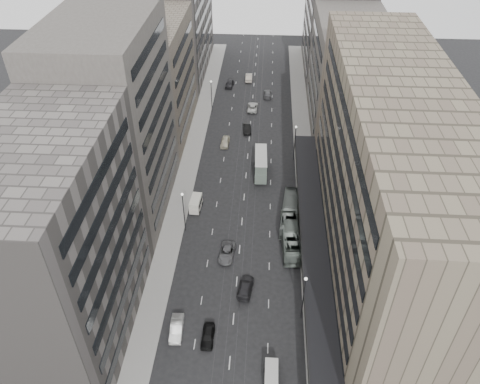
% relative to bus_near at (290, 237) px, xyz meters
% --- Properties ---
extents(ground, '(220.00, 220.00, 0.00)m').
position_rel_bus_near_xyz_m(ground, '(-8.41, -9.83, -1.63)').
color(ground, black).
rests_on(ground, ground).
extents(sidewalk_right, '(4.00, 125.00, 0.15)m').
position_rel_bus_near_xyz_m(sidewalk_right, '(3.59, 27.67, -1.56)').
color(sidewalk_right, gray).
rests_on(sidewalk_right, ground).
extents(sidewalk_left, '(4.00, 125.00, 0.15)m').
position_rel_bus_near_xyz_m(sidewalk_left, '(-20.41, 27.67, -1.56)').
color(sidewalk_left, gray).
rests_on(sidewalk_left, ground).
extents(department_store, '(19.20, 60.00, 30.00)m').
position_rel_bus_near_xyz_m(department_store, '(13.04, -1.83, 13.32)').
color(department_store, '#786D58').
rests_on(department_store, ground).
extents(building_right_mid, '(15.00, 28.00, 24.00)m').
position_rel_bus_near_xyz_m(building_right_mid, '(13.09, 42.17, 10.37)').
color(building_right_mid, '#4D4942').
rests_on(building_right_mid, ground).
extents(building_right_far, '(15.00, 32.00, 28.00)m').
position_rel_bus_near_xyz_m(building_right_far, '(13.09, 72.17, 12.37)').
color(building_right_far, slate).
rests_on(building_right_far, ground).
extents(building_left_a, '(15.00, 28.00, 30.00)m').
position_rel_bus_near_xyz_m(building_left_a, '(-29.91, -17.83, 13.37)').
color(building_left_a, slate).
rests_on(building_left_a, ground).
extents(building_left_b, '(15.00, 26.00, 34.00)m').
position_rel_bus_near_xyz_m(building_left_b, '(-29.91, 9.17, 15.37)').
color(building_left_b, '#4D4942').
rests_on(building_left_b, ground).
extents(building_left_c, '(15.00, 28.00, 25.00)m').
position_rel_bus_near_xyz_m(building_left_c, '(-29.91, 36.17, 10.87)').
color(building_left_c, '#6C6254').
rests_on(building_left_c, ground).
extents(building_left_d, '(15.00, 38.00, 28.00)m').
position_rel_bus_near_xyz_m(building_left_d, '(-29.91, 69.17, 12.37)').
color(building_left_d, slate).
rests_on(building_left_d, ground).
extents(lamp_right_near, '(0.44, 0.44, 8.32)m').
position_rel_bus_near_xyz_m(lamp_right_near, '(1.29, -14.83, 3.57)').
color(lamp_right_near, '#262628').
rests_on(lamp_right_near, ground).
extents(lamp_right_far, '(0.44, 0.44, 8.32)m').
position_rel_bus_near_xyz_m(lamp_right_far, '(1.29, 25.17, 3.57)').
color(lamp_right_far, '#262628').
rests_on(lamp_right_far, ground).
extents(lamp_left_near, '(0.44, 0.44, 8.32)m').
position_rel_bus_near_xyz_m(lamp_left_near, '(-18.11, 2.17, 3.57)').
color(lamp_left_near, '#262628').
rests_on(lamp_left_near, ground).
extents(lamp_left_far, '(0.44, 0.44, 8.32)m').
position_rel_bus_near_xyz_m(lamp_left_far, '(-18.11, 45.17, 3.57)').
color(lamp_left_far, '#262628').
rests_on(lamp_left_far, ground).
extents(bus_near, '(3.23, 11.81, 3.26)m').
position_rel_bus_near_xyz_m(bus_near, '(0.00, 0.00, 0.00)').
color(bus_near, gray).
rests_on(bus_near, ground).
extents(bus_far, '(3.95, 12.19, 3.34)m').
position_rel_bus_near_xyz_m(bus_far, '(0.09, 6.15, 0.04)').
color(bus_far, slate).
rests_on(bus_far, ground).
extents(double_decker, '(2.80, 8.46, 4.59)m').
position_rel_bus_near_xyz_m(double_decker, '(-5.51, 19.90, 0.85)').
color(double_decker, slate).
rests_on(double_decker, ground).
extents(vw_microbus, '(1.88, 4.06, 2.19)m').
position_rel_bus_near_xyz_m(vw_microbus, '(-2.96, -25.11, -0.41)').
color(vw_microbus, '#565C5E').
rests_on(vw_microbus, ground).
extents(panel_van, '(2.16, 4.07, 2.50)m').
position_rel_bus_near_xyz_m(panel_van, '(-17.04, 8.07, -0.25)').
color(panel_van, silver).
rests_on(panel_van, ground).
extents(sedan_0, '(1.76, 4.29, 1.46)m').
position_rel_bus_near_xyz_m(sedan_0, '(-11.67, -19.37, -0.90)').
color(sedan_0, black).
rests_on(sedan_0, ground).
extents(sedan_1, '(1.92, 4.84, 1.57)m').
position_rel_bus_near_xyz_m(sedan_1, '(-16.14, -18.46, -0.85)').
color(sedan_1, beige).
rests_on(sedan_1, ground).
extents(sedan_2, '(2.75, 5.31, 1.43)m').
position_rel_bus_near_xyz_m(sedan_2, '(-10.39, -3.44, -0.92)').
color(sedan_2, '#5E5E61').
rests_on(sedan_2, ground).
extents(sedan_3, '(2.76, 5.37, 1.49)m').
position_rel_bus_near_xyz_m(sedan_3, '(-6.95, -10.49, -0.89)').
color(sedan_3, black).
rests_on(sedan_3, ground).
extents(sedan_4, '(2.02, 4.60, 1.54)m').
position_rel_bus_near_xyz_m(sedan_4, '(-13.62, 30.38, -0.86)').
color(sedan_4, beige).
rests_on(sedan_4, ground).
extents(sedan_5, '(2.13, 4.94, 1.58)m').
position_rel_bus_near_xyz_m(sedan_5, '(-9.08, 36.64, -0.84)').
color(sedan_5, black).
rests_on(sedan_5, ground).
extents(sedan_6, '(2.65, 5.40, 1.48)m').
position_rel_bus_near_xyz_m(sedan_6, '(-8.22, 47.04, -0.89)').
color(sedan_6, silver).
rests_on(sedan_6, ground).
extents(sedan_7, '(2.11, 5.09, 1.47)m').
position_rel_bus_near_xyz_m(sedan_7, '(-4.56, 54.57, -0.89)').
color(sedan_7, '#5D5D60').
rests_on(sedan_7, ground).
extents(sedan_8, '(2.46, 5.06, 1.66)m').
position_rel_bus_near_xyz_m(sedan_8, '(-14.92, 59.82, -0.80)').
color(sedan_8, '#252427').
rests_on(sedan_8, ground).
extents(sedan_9, '(1.97, 5.21, 1.70)m').
position_rel_bus_near_xyz_m(sedan_9, '(-9.96, 64.10, -0.78)').
color(sedan_9, beige).
rests_on(sedan_9, ground).
extents(pedestrian, '(0.88, 0.83, 2.03)m').
position_rel_bus_near_xyz_m(pedestrian, '(3.14, -25.15, -0.47)').
color(pedestrian, black).
rests_on(pedestrian, sidewalk_right).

